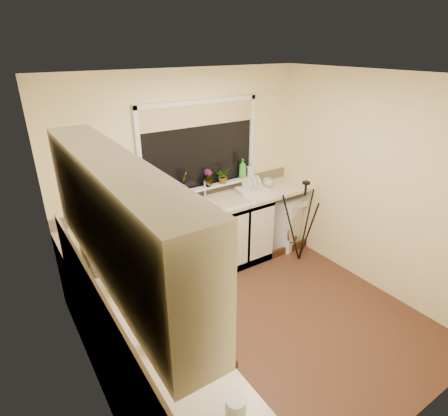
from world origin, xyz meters
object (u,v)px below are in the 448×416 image
tripod (302,222)px  kettle (125,276)px  cup_back (268,183)px  plant_d (223,176)px  soap_bottle_green (243,168)px  steel_jar (151,336)px  plant_c (208,178)px  washing_machine (282,219)px  glass_jug (236,410)px  soap_bottle_clear (250,169)px  plant_b (183,182)px  microwave (106,245)px  cup_left (149,339)px  laptop (146,218)px  plant_a (165,187)px  dish_rack (253,191)px

tripod → kettle: bearing=171.1°
cup_back → plant_d: bearing=170.2°
tripod → soap_bottle_green: 1.05m
steel_jar → plant_c: 2.51m
washing_machine → kettle: bearing=179.3°
plant_d → tripod: bearing=-41.6°
washing_machine → glass_jug: glass_jug is taller
soap_bottle_clear → steel_jar: bearing=-139.6°
steel_jar → plant_b: bearing=56.9°
glass_jug → steel_jar: 0.77m
glass_jug → microwave: (-0.07, 1.92, 0.07)m
soap_bottle_clear → cup_left: soap_bottle_clear is taller
laptop → kettle: laptop is taller
plant_d → soap_bottle_green: 0.33m
laptop → soap_bottle_green: (1.50, 0.27, 0.22)m
plant_a → soap_bottle_clear: size_ratio=1.11×
plant_a → plant_b: 0.23m
kettle → plant_d: plant_d is taller
glass_jug → soap_bottle_clear: 3.43m
plant_b → soap_bottle_clear: 1.02m
dish_rack → microwave: bearing=-153.6°
plant_b → plant_c: size_ratio=1.13×
soap_bottle_green → plant_c: bearing=-178.3°
washing_machine → soap_bottle_clear: soap_bottle_clear is taller
plant_b → cup_back: 1.25m
plant_c → soap_bottle_clear: size_ratio=1.12×
plant_b → soap_bottle_green: size_ratio=0.95×
microwave → kettle: bearing=-179.0°
cup_back → cup_left: cup_back is taller
plant_d → soap_bottle_clear: (0.45, 0.03, -0.00)m
laptop → plant_c: bearing=31.8°
dish_rack → cup_back: bearing=24.4°
laptop → steel_jar: bearing=-94.6°
dish_rack → cup_back: cup_back is taller
plant_c → washing_machine: bearing=-11.0°
plant_b → washing_machine: bearing=-8.4°
kettle → laptop: bearing=59.8°
steel_jar → cup_left: bearing=-145.2°
washing_machine → tripod: tripod is taller
microwave → plant_a: (0.95, 0.76, 0.11)m
tripod → soap_bottle_clear: (-0.33, 0.72, 0.58)m
dish_rack → plant_c: size_ratio=1.77×
glass_jug → microwave: microwave is taller
plant_a → soap_bottle_clear: bearing=0.2°
plant_c → laptop: bearing=-164.9°
laptop → plant_a: size_ratio=1.89×
microwave → plant_b: 1.40m
plant_b → cup_left: size_ratio=2.42×
washing_machine → tripod: bearing=-124.2°
washing_machine → soap_bottle_green: bearing=135.2°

